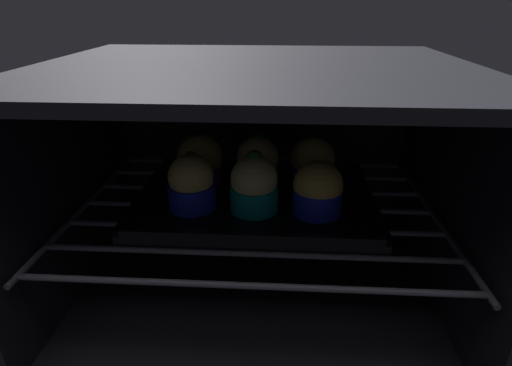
{
  "coord_description": "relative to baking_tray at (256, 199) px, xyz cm",
  "views": [
    {
      "loc": [
        3.47,
        -33.98,
        43.38
      ],
      "look_at": [
        0.0,
        22.88,
        17.44
      ],
      "focal_mm": 28.39,
      "sensor_mm": 36.0,
      "label": 1
    }
  ],
  "objects": [
    {
      "name": "muffin_row0_col2",
      "position": [
        9.07,
        -4.65,
        4.0
      ],
      "size": [
        7.07,
        7.07,
        7.81
      ],
      "color": "#1928B7",
      "rests_on": "baking_tray"
    },
    {
      "name": "muffin_row1_col0",
      "position": [
        -9.47,
        4.58,
        4.36
      ],
      "size": [
        7.53,
        7.53,
        8.34
      ],
      "color": "#7A238C",
      "rests_on": "baking_tray"
    },
    {
      "name": "oven_rack",
      "position": [
        0.0,
        -0.88,
        -1.09
      ],
      "size": [
        54.8,
        42.0,
        0.8
      ],
      "color": "#51515B",
      "rests_on": "oven_cavity"
    },
    {
      "name": "muffin_row0_col1",
      "position": [
        0.35,
        -4.4,
        4.43
      ],
      "size": [
        6.96,
        6.96,
        9.0
      ],
      "color": "#0C8C84",
      "rests_on": "baking_tray"
    },
    {
      "name": "muffin_row1_col1",
      "position": [
        -0.19,
        4.59,
        4.29
      ],
      "size": [
        6.96,
        6.96,
        8.51
      ],
      "color": "#7A238C",
      "rests_on": "baking_tray"
    },
    {
      "name": "muffin_row1_col2",
      "position": [
        8.94,
        4.84,
        4.3
      ],
      "size": [
        7.12,
        7.12,
        8.28
      ],
      "color": "#1928B7",
      "rests_on": "baking_tray"
    },
    {
      "name": "baking_tray",
      "position": [
        0.0,
        0.0,
        0.0
      ],
      "size": [
        35.75,
        26.62,
        2.2
      ],
      "color": "black",
      "rests_on": "oven_rack"
    },
    {
      "name": "muffin_row0_col0",
      "position": [
        -9.16,
        -4.15,
        4.3
      ],
      "size": [
        6.96,
        6.96,
        8.37
      ],
      "color": "#1928B7",
      "rests_on": "baking_tray"
    },
    {
      "name": "oven_cavity",
      "position": [
        0.0,
        3.36,
        2.31
      ],
      "size": [
        59.0,
        47.0,
        37.0
      ],
      "color": "black",
      "rests_on": "ground"
    }
  ]
}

